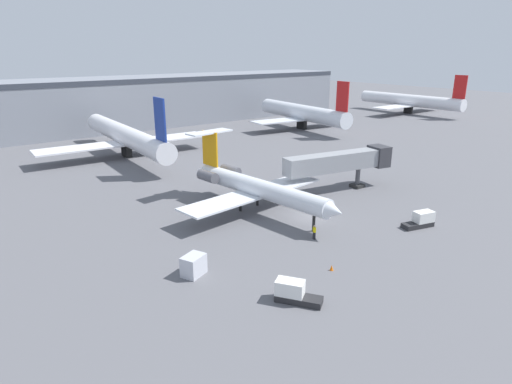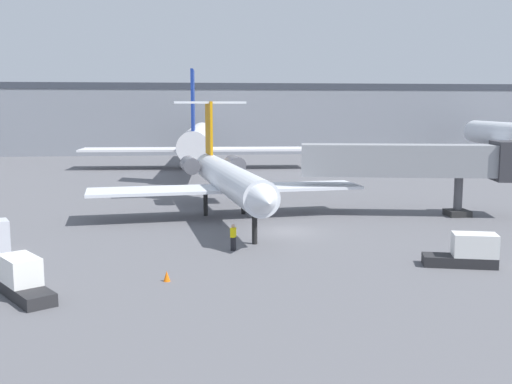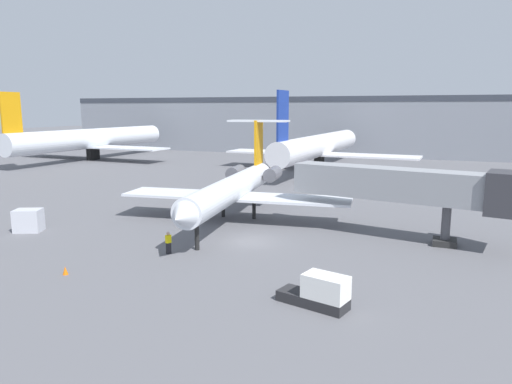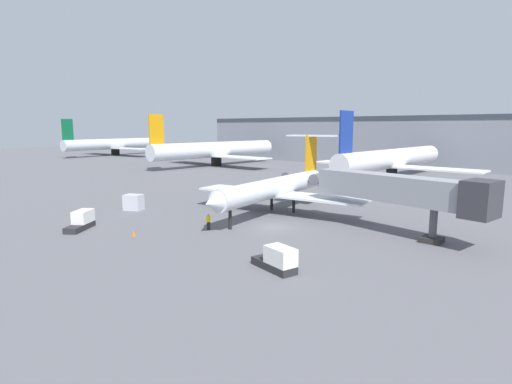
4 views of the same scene
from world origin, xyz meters
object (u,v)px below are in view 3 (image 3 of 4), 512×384
(cargo_container_uld, at_px, (28,220))
(traffic_cone_near, at_px, (65,271))
(parked_airliner_centre, at_px, (319,146))
(baggage_tug_lead, at_px, (320,293))
(jet_bridge, at_px, (412,186))
(regional_jet, at_px, (235,186))
(ground_crew_marshaller, at_px, (168,243))
(parked_airliner_west_mid, at_px, (92,139))

(cargo_container_uld, bearing_deg, traffic_cone_near, -34.00)
(parked_airliner_centre, bearing_deg, baggage_tug_lead, -76.23)
(jet_bridge, distance_m, traffic_cone_near, 26.89)
(regional_jet, distance_m, baggage_tug_lead, 21.29)
(traffic_cone_near, bearing_deg, parked_airliner_centre, 87.24)
(ground_crew_marshaller, bearing_deg, parked_airliner_centre, 91.25)
(jet_bridge, relative_size, ground_crew_marshaller, 10.80)
(baggage_tug_lead, xyz_separation_m, parked_airliner_centre, (-14.00, 57.13, 3.38))
(baggage_tug_lead, distance_m, parked_airliner_west_mid, 84.11)
(cargo_container_uld, distance_m, parked_airliner_centre, 52.66)
(regional_jet, relative_size, baggage_tug_lead, 6.25)
(ground_crew_marshaller, distance_m, baggage_tug_lead, 13.93)
(jet_bridge, bearing_deg, parked_airliner_west_mid, 148.84)
(cargo_container_uld, distance_m, parked_airliner_west_mid, 60.62)
(jet_bridge, xyz_separation_m, parked_airliner_west_mid, (-66.44, 40.17, -0.15))
(cargo_container_uld, relative_size, traffic_cone_near, 4.91)
(ground_crew_marshaller, bearing_deg, traffic_cone_near, -121.79)
(baggage_tug_lead, xyz_separation_m, parked_airliner_west_mid, (-62.70, 55.95, 3.53))
(regional_jet, distance_m, parked_airliner_centre, 40.12)
(cargo_container_uld, bearing_deg, jet_bridge, 16.47)
(ground_crew_marshaller, xyz_separation_m, parked_airliner_centre, (-1.13, 51.81, 3.36))
(regional_jet, height_order, parked_airliner_centre, parked_airliner_centre)
(baggage_tug_lead, relative_size, traffic_cone_near, 7.68)
(regional_jet, xyz_separation_m, ground_crew_marshaller, (-0.36, -11.73, -2.50))
(jet_bridge, height_order, baggage_tug_lead, jet_bridge)
(baggage_tug_lead, bearing_deg, cargo_container_uld, 167.01)
(regional_jet, bearing_deg, jet_bridge, -4.45)
(ground_crew_marshaller, relative_size, baggage_tug_lead, 0.40)
(ground_crew_marshaller, height_order, baggage_tug_lead, baggage_tug_lead)
(traffic_cone_near, distance_m, parked_airliner_centre, 58.37)
(regional_jet, distance_m, parked_airliner_west_mid, 63.51)
(baggage_tug_lead, height_order, cargo_container_uld, cargo_container_uld)
(ground_crew_marshaller, height_order, parked_airliner_west_mid, parked_airliner_west_mid)
(jet_bridge, xyz_separation_m, traffic_cone_near, (-20.55, -16.82, -4.24))
(jet_bridge, relative_size, parked_airliner_west_mid, 0.43)
(ground_crew_marshaller, bearing_deg, parked_airliner_west_mid, 134.54)
(traffic_cone_near, bearing_deg, jet_bridge, 39.31)
(ground_crew_marshaller, bearing_deg, baggage_tug_lead, -22.44)
(baggage_tug_lead, height_order, parked_airliner_centre, parked_airliner_centre)
(baggage_tug_lead, distance_m, traffic_cone_near, 16.85)
(regional_jet, height_order, parked_airliner_west_mid, parked_airliner_west_mid)
(baggage_tug_lead, distance_m, cargo_container_uld, 28.62)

